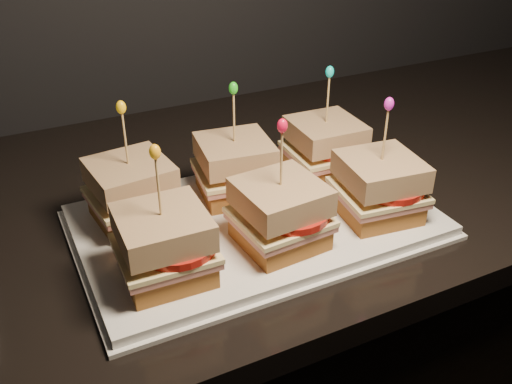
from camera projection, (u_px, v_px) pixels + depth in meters
name	position (u px, v px, depth m)	size (l,w,h in m)	color
cabinet	(243.00, 384.00, 1.11)	(2.19, 0.64, 0.84)	black
granite_slab	(240.00, 190.00, 0.89)	(2.23, 0.68, 0.04)	black
platter	(256.00, 222.00, 0.76)	(0.46, 0.28, 0.02)	white
platter_rim	(256.00, 225.00, 0.77)	(0.47, 0.30, 0.01)	white
sandwich_0_bread_bot	(134.00, 210.00, 0.75)	(0.09, 0.09, 0.03)	brown
sandwich_0_ham	(133.00, 199.00, 0.74)	(0.10, 0.10, 0.01)	#B8685D
sandwich_0_cheese	(132.00, 194.00, 0.73)	(0.11, 0.10, 0.01)	#FAE49A
sandwich_0_tomato	(142.00, 189.00, 0.73)	(0.09, 0.09, 0.01)	#B21A11
sandwich_0_bread_top	(130.00, 175.00, 0.72)	(0.10, 0.10, 0.03)	brown
sandwich_0_pick	(125.00, 142.00, 0.70)	(0.00, 0.00, 0.09)	tan
sandwich_0_frill	(121.00, 107.00, 0.67)	(0.01, 0.01, 0.02)	#F0B20D
sandwich_1_bread_bot	(235.00, 185.00, 0.80)	(0.09, 0.09, 0.03)	brown
sandwich_1_ham	(235.00, 175.00, 0.79)	(0.10, 0.10, 0.01)	#B8685D
sandwich_1_cheese	(235.00, 170.00, 0.79)	(0.11, 0.10, 0.01)	#FAE49A
sandwich_1_tomato	(245.00, 166.00, 0.79)	(0.09, 0.09, 0.01)	#B21A11
sandwich_1_bread_top	(235.00, 152.00, 0.78)	(0.10, 0.10, 0.03)	brown
sandwich_1_pick	(234.00, 121.00, 0.75)	(0.00, 0.00, 0.09)	tan
sandwich_1_frill	(233.00, 88.00, 0.73)	(0.01, 0.01, 0.02)	green
sandwich_2_bread_bot	(323.00, 164.00, 0.86)	(0.09, 0.09, 0.03)	brown
sandwich_2_ham	(324.00, 154.00, 0.85)	(0.10, 0.10, 0.01)	#B8685D
sandwich_2_cheese	(324.00, 150.00, 0.85)	(0.11, 0.10, 0.01)	#FAE49A
sandwich_2_tomato	(334.00, 145.00, 0.84)	(0.09, 0.09, 0.01)	#B21A11
sandwich_2_bread_top	(326.00, 132.00, 0.83)	(0.10, 0.10, 0.03)	brown
sandwich_2_pick	(328.00, 102.00, 0.81)	(0.00, 0.00, 0.09)	tan
sandwich_2_frill	(330.00, 72.00, 0.78)	(0.01, 0.01, 0.02)	#0CC6BE
sandwich_3_bread_bot	(166.00, 266.00, 0.65)	(0.09, 0.09, 0.03)	brown
sandwich_3_ham	(165.00, 253.00, 0.64)	(0.10, 0.10, 0.01)	#B8685D
sandwich_3_cheese	(165.00, 248.00, 0.63)	(0.11, 0.10, 0.01)	#FAE49A
sandwich_3_tomato	(176.00, 243.00, 0.63)	(0.09, 0.09, 0.01)	#B21A11
sandwich_3_bread_top	(162.00, 227.00, 0.62)	(0.10, 0.10, 0.03)	brown
sandwich_3_pick	(159.00, 190.00, 0.59)	(0.00, 0.00, 0.09)	tan
sandwich_3_frill	(155.00, 152.00, 0.57)	(0.01, 0.01, 0.02)	orange
sandwich_4_bread_bot	(280.00, 233.00, 0.70)	(0.09, 0.09, 0.03)	brown
sandwich_4_ham	(280.00, 222.00, 0.69)	(0.10, 0.10, 0.01)	#B8685D
sandwich_4_cheese	(280.00, 217.00, 0.69)	(0.11, 0.10, 0.01)	#FAE49A
sandwich_4_tomato	(291.00, 212.00, 0.68)	(0.09, 0.09, 0.01)	#B21A11
sandwich_4_bread_top	(281.00, 197.00, 0.67)	(0.10, 0.10, 0.03)	brown
sandwich_4_pick	(281.00, 162.00, 0.65)	(0.00, 0.00, 0.09)	tan
sandwich_4_frill	(282.00, 126.00, 0.63)	(0.01, 0.01, 0.02)	red
sandwich_5_bread_bot	(376.00, 205.00, 0.76)	(0.09, 0.09, 0.03)	brown
sandwich_5_ham	(378.00, 194.00, 0.75)	(0.10, 0.10, 0.01)	#B8685D
sandwich_5_cheese	(378.00, 190.00, 0.74)	(0.11, 0.10, 0.01)	#FAE49A
sandwich_5_tomato	(389.00, 185.00, 0.74)	(0.09, 0.09, 0.01)	#B21A11
sandwich_5_bread_top	(381.00, 171.00, 0.73)	(0.10, 0.10, 0.03)	brown
sandwich_5_pick	(385.00, 138.00, 0.71)	(0.00, 0.00, 0.09)	tan
sandwich_5_frill	(389.00, 104.00, 0.68)	(0.01, 0.01, 0.02)	#CA1FB3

